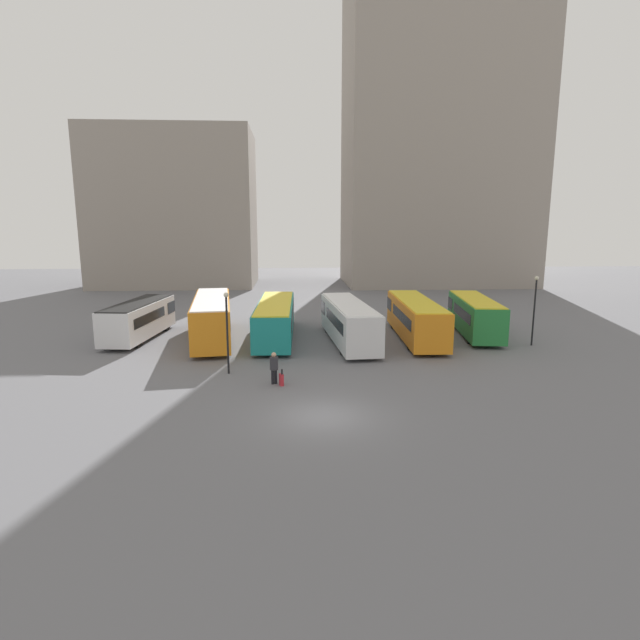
# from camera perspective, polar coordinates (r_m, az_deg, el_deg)

# --- Properties ---
(ground_plane) EXTENTS (160.00, 160.00, 0.00)m
(ground_plane) POSITION_cam_1_polar(r_m,az_deg,el_deg) (22.91, 0.39, -10.92)
(ground_plane) COLOR slate
(building_block_left) EXTENTS (21.90, 13.57, 21.28)m
(building_block_left) POSITION_cam_1_polar(r_m,az_deg,el_deg) (74.78, -16.18, 12.02)
(building_block_left) COLOR gray
(building_block_left) RESTS_ON ground_plane
(building_block_right) EXTENTS (25.95, 16.03, 41.26)m
(building_block_right) POSITION_cam_1_polar(r_m,az_deg,el_deg) (76.89, 13.35, 19.60)
(building_block_right) COLOR gray
(building_block_right) RESTS_ON ground_plane
(bus_0) EXTENTS (3.38, 9.37, 2.80)m
(bus_0) POSITION_cam_1_polar(r_m,az_deg,el_deg) (40.12, -19.95, 0.15)
(bus_0) COLOR silver
(bus_0) RESTS_ON ground_plane
(bus_1) EXTENTS (4.15, 12.41, 3.18)m
(bus_1) POSITION_cam_1_polar(r_m,az_deg,el_deg) (38.11, -12.23, 0.35)
(bus_1) COLOR orange
(bus_1) RESTS_ON ground_plane
(bus_2) EXTENTS (2.87, 12.41, 2.78)m
(bus_2) POSITION_cam_1_polar(r_m,az_deg,el_deg) (38.03, -5.11, 0.21)
(bus_2) COLOR #19847F
(bus_2) RESTS_ON ground_plane
(bus_3) EXTENTS (3.34, 11.45, 2.96)m
(bus_3) POSITION_cam_1_polar(r_m,az_deg,el_deg) (36.46, 3.25, -0.08)
(bus_3) COLOR silver
(bus_3) RESTS_ON ground_plane
(bus_4) EXTENTS (3.08, 11.89, 2.95)m
(bus_4) POSITION_cam_1_polar(r_m,az_deg,el_deg) (38.42, 10.84, 0.30)
(bus_4) COLOR orange
(bus_4) RESTS_ON ground_plane
(bus_5) EXTENTS (3.72, 10.10, 2.90)m
(bus_5) POSITION_cam_1_polar(r_m,az_deg,el_deg) (40.81, 17.26, 0.56)
(bus_5) COLOR #237A38
(bus_5) RESTS_ON ground_plane
(traveler) EXTENTS (0.58, 0.58, 1.76)m
(traveler) POSITION_cam_1_polar(r_m,az_deg,el_deg) (27.11, -5.28, -5.16)
(traveler) COLOR black
(traveler) RESTS_ON ground_plane
(suitcase) EXTENTS (0.27, 0.36, 0.94)m
(suitcase) POSITION_cam_1_polar(r_m,az_deg,el_deg) (26.98, -4.44, -6.81)
(suitcase) COLOR #B7232D
(suitcase) RESTS_ON ground_plane
(lamp_post_0) EXTENTS (0.28, 0.28, 4.98)m
(lamp_post_0) POSITION_cam_1_polar(r_m,az_deg,el_deg) (38.34, 23.33, 1.65)
(lamp_post_0) COLOR black
(lamp_post_0) RESTS_ON ground_plane
(lamp_post_1) EXTENTS (0.28, 0.28, 4.75)m
(lamp_post_1) POSITION_cam_1_polar(r_m,az_deg,el_deg) (28.92, -10.58, -0.61)
(lamp_post_1) COLOR black
(lamp_post_1) RESTS_ON ground_plane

